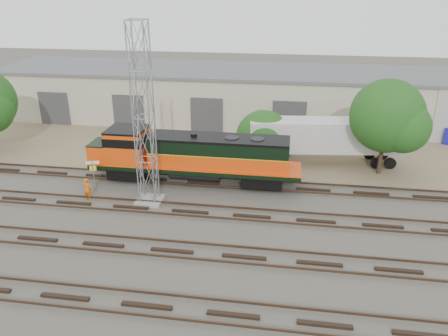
# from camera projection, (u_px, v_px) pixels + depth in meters

# --- Properties ---
(ground) EXTENTS (140.00, 140.00, 0.00)m
(ground) POSITION_uv_depth(u_px,v_px,m) (249.00, 229.00, 26.29)
(ground) COLOR #47423A
(ground) RESTS_ON ground
(dirt_strip) EXTENTS (80.00, 16.00, 0.02)m
(dirt_strip) POSITION_uv_depth(u_px,v_px,m) (265.00, 145.00, 39.92)
(dirt_strip) COLOR #726047
(dirt_strip) RESTS_ON ground
(tracks) EXTENTS (80.00, 20.40, 0.28)m
(tracks) POSITION_uv_depth(u_px,v_px,m) (244.00, 257.00, 23.53)
(tracks) COLOR black
(tracks) RESTS_ON ground
(warehouse) EXTENTS (58.40, 10.40, 5.30)m
(warehouse) POSITION_uv_depth(u_px,v_px,m) (271.00, 96.00, 46.12)
(warehouse) COLOR beige
(warehouse) RESTS_ON ground
(locomotive) EXTENTS (15.44, 2.71, 3.71)m
(locomotive) POSITION_uv_depth(u_px,v_px,m) (191.00, 156.00, 31.57)
(locomotive) COLOR black
(locomotive) RESTS_ON tracks
(signal_tower) EXTENTS (1.73, 1.73, 11.75)m
(signal_tower) POSITION_uv_depth(u_px,v_px,m) (144.00, 121.00, 27.36)
(signal_tower) COLOR gray
(signal_tower) RESTS_ON ground
(sign_post) EXTENTS (0.92, 0.29, 2.30)m
(sign_post) POSITION_uv_depth(u_px,v_px,m) (93.00, 170.00, 30.57)
(sign_post) COLOR gray
(sign_post) RESTS_ON ground
(worker) EXTENTS (0.63, 0.47, 1.58)m
(worker) POSITION_uv_depth(u_px,v_px,m) (87.00, 189.00, 29.60)
(worker) COLOR #DD600C
(worker) RESTS_ON ground
(semi_trailer) EXTENTS (12.10, 3.75, 3.66)m
(semi_trailer) POSITION_uv_depth(u_px,v_px,m) (327.00, 137.00, 35.00)
(semi_trailer) COLOR silver
(semi_trailer) RESTS_ON ground
(tree_mid) EXTENTS (4.71, 4.49, 4.49)m
(tree_mid) POSITION_uv_depth(u_px,v_px,m) (266.00, 139.00, 35.67)
(tree_mid) COLOR #382619
(tree_mid) RESTS_ON ground
(tree_east) EXTENTS (5.73, 5.45, 7.36)m
(tree_east) POSITION_uv_depth(u_px,v_px,m) (391.00, 119.00, 31.98)
(tree_east) COLOR #382619
(tree_east) RESTS_ON ground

